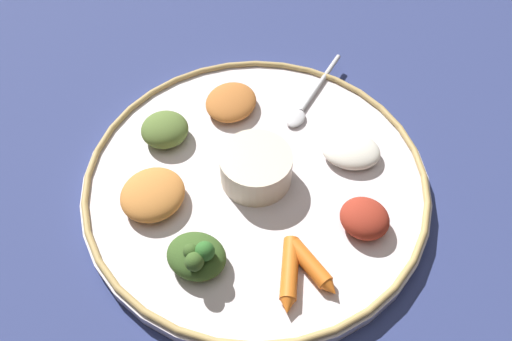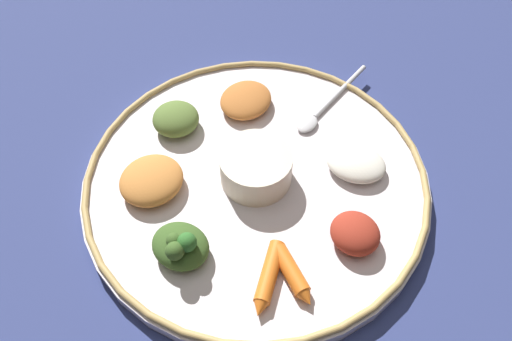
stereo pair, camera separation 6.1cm
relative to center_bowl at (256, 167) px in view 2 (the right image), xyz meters
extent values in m
plane|color=navy|center=(0.00, 0.00, -0.04)|extent=(2.40, 2.40, 0.00)
cylinder|color=silver|center=(0.00, 0.00, -0.03)|extent=(0.43, 0.43, 0.02)
torus|color=tan|center=(0.00, 0.00, -0.02)|extent=(0.42, 0.42, 0.01)
cylinder|color=beige|center=(0.00, 0.00, 0.00)|extent=(0.09, 0.09, 0.04)
cylinder|color=#99471E|center=(0.00, 0.00, 0.02)|extent=(0.08, 0.08, 0.01)
ellipsoid|color=silver|center=(0.03, -0.11, -0.02)|extent=(0.03, 0.04, 0.01)
cylinder|color=silver|center=(0.05, -0.18, -0.02)|extent=(0.04, 0.12, 0.01)
ellipsoid|color=#385623|center=(-0.04, 0.13, -0.01)|extent=(0.08, 0.08, 0.03)
sphere|color=#385623|center=(-0.04, 0.13, 0.01)|extent=(0.02, 0.02, 0.02)
sphere|color=#385623|center=(-0.05, 0.14, 0.01)|extent=(0.02, 0.02, 0.02)
sphere|color=#2D6628|center=(-0.05, 0.12, 0.01)|extent=(0.02, 0.02, 0.02)
cylinder|color=orange|center=(-0.12, 0.06, -0.01)|extent=(0.06, 0.07, 0.02)
cone|color=orange|center=(-0.14, 0.10, -0.01)|extent=(0.02, 0.02, 0.02)
cylinder|color=orange|center=(-0.13, 0.05, -0.01)|extent=(0.06, 0.03, 0.02)
cone|color=orange|center=(-0.16, 0.05, -0.01)|extent=(0.02, 0.02, 0.02)
ellipsoid|color=#C67A38|center=(0.06, 0.11, -0.01)|extent=(0.09, 0.09, 0.03)
ellipsoid|color=#567033|center=(0.13, 0.04, -0.01)|extent=(0.08, 0.08, 0.03)
ellipsoid|color=#B2662D|center=(0.11, -0.06, -0.01)|extent=(0.09, 0.09, 0.02)
ellipsoid|color=maroon|center=(-0.14, -0.04, -0.01)|extent=(0.06, 0.06, 0.03)
ellipsoid|color=silver|center=(-0.06, -0.11, -0.01)|extent=(0.09, 0.09, 0.02)
camera|label=1|loc=(-0.26, 0.26, 0.48)|focal=35.49mm
camera|label=2|loc=(-0.30, 0.21, 0.48)|focal=35.49mm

